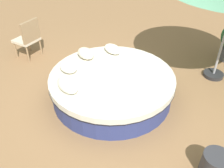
{
  "coord_description": "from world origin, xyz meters",
  "views": [
    {
      "loc": [
        -3.24,
        2.03,
        3.1
      ],
      "look_at": [
        0.0,
        0.0,
        0.31
      ],
      "focal_mm": 39.02,
      "sensor_mm": 36.0,
      "label": 1
    }
  ],
  "objects_px": {
    "patio_chair": "(28,37)",
    "side_table": "(215,165)",
    "throw_pillow_0": "(113,49)",
    "throw_pillow_3": "(68,85)",
    "throw_pillow_2": "(68,67)",
    "throw_pillow_1": "(86,53)",
    "round_bed": "(112,86)"
  },
  "relations": [
    {
      "from": "throw_pillow_0",
      "to": "throw_pillow_3",
      "type": "bearing_deg",
      "value": 117.38
    },
    {
      "from": "throw_pillow_2",
      "to": "patio_chair",
      "type": "xyz_separation_m",
      "value": [
        1.84,
        0.24,
        -0.04
      ]
    },
    {
      "from": "throw_pillow_0",
      "to": "throw_pillow_1",
      "type": "distance_m",
      "value": 0.61
    },
    {
      "from": "round_bed",
      "to": "throw_pillow_2",
      "type": "distance_m",
      "value": 0.93
    },
    {
      "from": "throw_pillow_1",
      "to": "throw_pillow_3",
      "type": "xyz_separation_m",
      "value": [
        -0.81,
        0.77,
        -0.01
      ]
    },
    {
      "from": "round_bed",
      "to": "throw_pillow_1",
      "type": "relative_size",
      "value": 5.19
    },
    {
      "from": "patio_chair",
      "to": "throw_pillow_1",
      "type": "bearing_deg",
      "value": -91.57
    },
    {
      "from": "round_bed",
      "to": "throw_pillow_3",
      "type": "relative_size",
      "value": 4.33
    },
    {
      "from": "throw_pillow_0",
      "to": "throw_pillow_3",
      "type": "height_order",
      "value": "throw_pillow_3"
    },
    {
      "from": "throw_pillow_1",
      "to": "throw_pillow_2",
      "type": "height_order",
      "value": "throw_pillow_1"
    },
    {
      "from": "throw_pillow_2",
      "to": "patio_chair",
      "type": "distance_m",
      "value": 1.86
    },
    {
      "from": "throw_pillow_3",
      "to": "patio_chair",
      "type": "xyz_separation_m",
      "value": [
        2.38,
        -0.01,
        -0.04
      ]
    },
    {
      "from": "round_bed",
      "to": "throw_pillow_3",
      "type": "distance_m",
      "value": 0.94
    },
    {
      "from": "patio_chair",
      "to": "side_table",
      "type": "height_order",
      "value": "patio_chair"
    },
    {
      "from": "throw_pillow_2",
      "to": "throw_pillow_3",
      "type": "xyz_separation_m",
      "value": [
        -0.54,
        0.25,
        -0.0
      ]
    },
    {
      "from": "patio_chair",
      "to": "throw_pillow_0",
      "type": "bearing_deg",
      "value": -78.29
    },
    {
      "from": "throw_pillow_1",
      "to": "throw_pillow_0",
      "type": "bearing_deg",
      "value": -99.84
    },
    {
      "from": "patio_chair",
      "to": "throw_pillow_3",
      "type": "bearing_deg",
      "value": -117.69
    },
    {
      "from": "throw_pillow_0",
      "to": "throw_pillow_3",
      "type": "xyz_separation_m",
      "value": [
        -0.71,
        1.37,
        0.01
      ]
    },
    {
      "from": "throw_pillow_2",
      "to": "side_table",
      "type": "height_order",
      "value": "throw_pillow_2"
    },
    {
      "from": "throw_pillow_1",
      "to": "patio_chair",
      "type": "distance_m",
      "value": 1.74
    },
    {
      "from": "throw_pillow_0",
      "to": "throw_pillow_3",
      "type": "relative_size",
      "value": 0.84
    },
    {
      "from": "round_bed",
      "to": "throw_pillow_0",
      "type": "xyz_separation_m",
      "value": [
        0.77,
        -0.5,
        0.33
      ]
    },
    {
      "from": "throw_pillow_1",
      "to": "patio_chair",
      "type": "xyz_separation_m",
      "value": [
        1.57,
        0.76,
        -0.05
      ]
    },
    {
      "from": "side_table",
      "to": "patio_chair",
      "type": "bearing_deg",
      "value": 13.49
    },
    {
      "from": "throw_pillow_0",
      "to": "throw_pillow_3",
      "type": "distance_m",
      "value": 1.54
    },
    {
      "from": "round_bed",
      "to": "side_table",
      "type": "height_order",
      "value": "round_bed"
    },
    {
      "from": "throw_pillow_0",
      "to": "round_bed",
      "type": "bearing_deg",
      "value": 147.15
    },
    {
      "from": "throw_pillow_2",
      "to": "side_table",
      "type": "xyz_separation_m",
      "value": [
        -2.86,
        -0.89,
        -0.39
      ]
    },
    {
      "from": "throw_pillow_0",
      "to": "throw_pillow_2",
      "type": "distance_m",
      "value": 1.14
    },
    {
      "from": "throw_pillow_2",
      "to": "throw_pillow_0",
      "type": "bearing_deg",
      "value": -81.23
    },
    {
      "from": "side_table",
      "to": "throw_pillow_2",
      "type": "bearing_deg",
      "value": 17.32
    }
  ]
}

